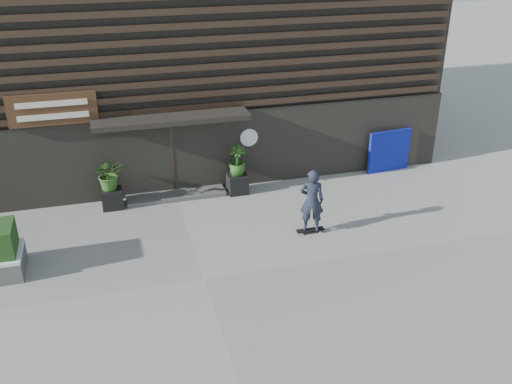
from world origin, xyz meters
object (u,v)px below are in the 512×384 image
object	(u,v)px
planter_pot_right	(237,183)
skateboarder	(312,201)
blue_tarp	(389,151)
planter_pot_left	(112,198)

from	to	relation	value
planter_pot_right	skateboarder	bearing A→B (deg)	-66.13
planter_pot_right	blue_tarp	size ratio (longest dim) A/B	0.40
planter_pot_right	skateboarder	size ratio (longest dim) A/B	0.32
planter_pot_left	skateboarder	xyz separation A→B (m)	(5.12, -2.98, 0.68)
blue_tarp	planter_pot_right	bearing A→B (deg)	177.35
planter_pot_left	blue_tarp	bearing A→B (deg)	1.89
planter_pot_left	planter_pot_right	world-z (taller)	same
planter_pot_right	blue_tarp	world-z (taller)	blue_tarp
planter_pot_left	planter_pot_right	distance (m)	3.80
planter_pot_left	blue_tarp	world-z (taller)	blue_tarp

